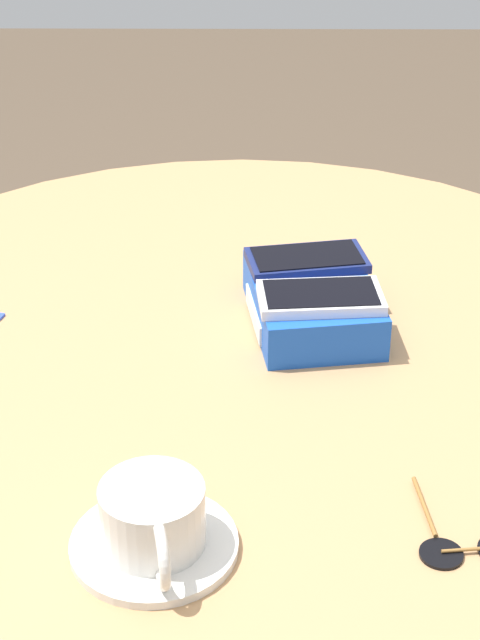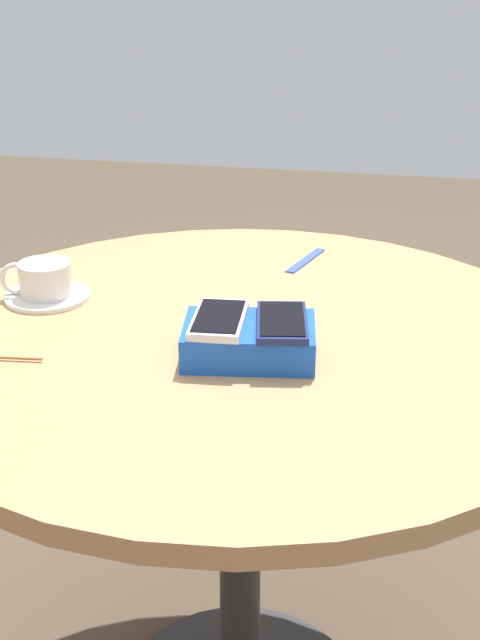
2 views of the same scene
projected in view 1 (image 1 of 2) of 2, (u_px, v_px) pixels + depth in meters
The scene contains 7 objects.
round_table at pixel (240, 425), 1.23m from camera, with size 1.03×1.03×0.74m.
phone_box at pixel (312, 303), 1.18m from camera, with size 0.20×0.15×0.05m.
phone_navy at pixel (307, 260), 1.21m from camera, with size 0.09×0.14×0.01m.
phone_white at pixel (320, 297), 1.13m from camera, with size 0.08×0.14×0.01m.
saucer at pixel (154, 545), 0.88m from camera, with size 0.14×0.14×0.01m, color silver.
coffee_cup at pixel (153, 517), 0.86m from camera, with size 0.12×0.09×0.06m.
sunglasses at pixel (464, 546), 0.88m from camera, with size 0.11×0.08×0.01m.
Camera 1 is at (1.00, 0.01, 1.35)m, focal length 60.00 mm.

